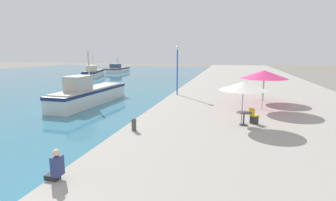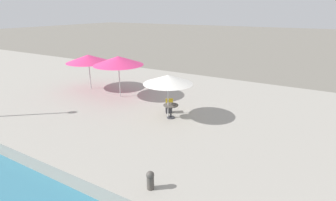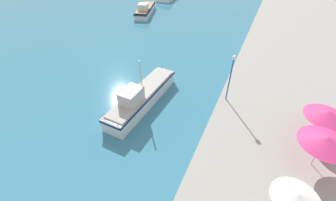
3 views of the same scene
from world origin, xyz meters
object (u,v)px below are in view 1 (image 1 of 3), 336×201
at_px(cafe_umbrella_pink, 243,86).
at_px(cafe_table, 244,116).
at_px(fishing_boat_mid, 93,73).
at_px(person_at_quay, 56,167).
at_px(mooring_bollard, 134,124).
at_px(lamppost, 177,62).
at_px(fishing_boat_far, 118,69).
at_px(cafe_umbrella_striped, 265,74).
at_px(fishing_boat_near, 89,94).
at_px(cafe_chair_left, 254,118).
at_px(cafe_umbrella_white, 264,74).

bearing_deg(cafe_umbrella_pink, cafe_table, -45.39).
relative_size(fishing_boat_mid, cafe_umbrella_pink, 3.37).
bearing_deg(person_at_quay, mooring_bollard, 84.99).
xyz_separation_m(cafe_table, lamppost, (-5.66, 9.57, 2.56)).
xyz_separation_m(cafe_umbrella_pink, cafe_table, (0.11, -0.11, -1.62)).
bearing_deg(cafe_umbrella_pink, mooring_bollard, -155.39).
height_order(fishing_boat_mid, fishing_boat_far, fishing_boat_mid).
distance_m(fishing_boat_mid, cafe_umbrella_striped, 35.64).
height_order(fishing_boat_far, cafe_umbrella_striped, fishing_boat_far).
height_order(cafe_umbrella_striped, lamppost, lamppost).
bearing_deg(fishing_boat_near, fishing_boat_mid, 121.26).
bearing_deg(cafe_umbrella_striped, fishing_boat_far, 129.44).
distance_m(fishing_boat_near, lamppost, 8.51).
bearing_deg(cafe_umbrella_striped, person_at_quay, -116.54).
xyz_separation_m(fishing_boat_near, cafe_chair_left, (13.51, -5.72, 0.01)).
xyz_separation_m(fishing_boat_far, cafe_chair_left, (26.96, -41.82, 0.25)).
height_order(fishing_boat_near, mooring_bollard, fishing_boat_near).
height_order(fishing_boat_near, fishing_boat_mid, fishing_boat_near).
relative_size(cafe_umbrella_white, cafe_umbrella_striped, 1.04).
distance_m(cafe_chair_left, mooring_bollard, 6.69).
distance_m(cafe_table, cafe_chair_left, 0.75).
distance_m(person_at_quay, mooring_bollard, 5.55).
bearing_deg(fishing_boat_mid, fishing_boat_far, 76.16).
relative_size(cafe_umbrella_white, person_at_quay, 3.20).
distance_m(cafe_chair_left, lamppost, 11.38).
xyz_separation_m(cafe_umbrella_pink, cafe_chair_left, (0.68, 0.34, -1.83)).
xyz_separation_m(cafe_umbrella_pink, person_at_quay, (-5.88, -8.00, -1.70)).
height_order(fishing_boat_mid, person_at_quay, fishing_boat_mid).
distance_m(cafe_table, lamppost, 11.41).
bearing_deg(cafe_chair_left, person_at_quay, -76.81).
bearing_deg(lamppost, fishing_boat_mid, 134.43).
bearing_deg(cafe_umbrella_striped, lamppost, 167.43).
bearing_deg(cafe_chair_left, cafe_umbrella_striped, 131.32).
bearing_deg(cafe_umbrella_striped, cafe_umbrella_white, -97.76).
distance_m(mooring_bollard, lamppost, 12.24).
bearing_deg(mooring_bollard, cafe_table, 23.18).
xyz_separation_m(fishing_boat_far, cafe_umbrella_striped, (28.28, -34.38, 2.15)).
distance_m(cafe_umbrella_pink, cafe_table, 1.63).
xyz_separation_m(person_at_quay, lamppost, (0.33, 17.46, 2.64)).
bearing_deg(mooring_bollard, lamppost, 90.73).
relative_size(cafe_umbrella_white, lamppost, 0.72).
bearing_deg(fishing_boat_mid, fishing_boat_near, -78.12).
bearing_deg(person_at_quay, cafe_chair_left, 51.81).
bearing_deg(fishing_boat_far, cafe_umbrella_white, -55.97).
bearing_deg(cafe_chair_left, cafe_table, -90.00).
distance_m(fishing_boat_far, cafe_umbrella_white, 46.81).
height_order(cafe_umbrella_pink, person_at_quay, cafe_umbrella_pink).
bearing_deg(cafe_umbrella_pink, cafe_umbrella_striped, 75.61).
height_order(fishing_boat_mid, mooring_bollard, fishing_boat_mid).
bearing_deg(fishing_boat_near, cafe_chair_left, -19.97).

